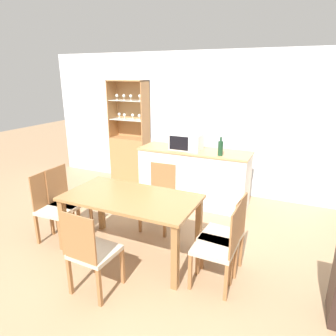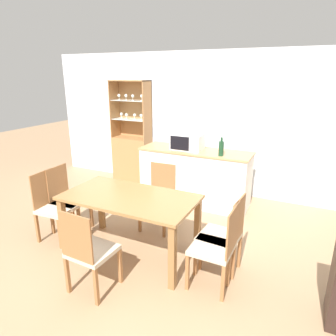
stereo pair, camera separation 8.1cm
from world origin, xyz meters
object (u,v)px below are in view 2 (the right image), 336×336
at_px(dining_chair_head_far, 159,197).
at_px(dining_chair_side_left_far, 68,200).
at_px(dining_chair_side_right_near, 217,247).
at_px(dining_table, 130,204).
at_px(dining_chair_side_left_near, 54,207).
at_px(microwave, 187,142).
at_px(dining_chair_side_right_far, 223,236).
at_px(dining_chair_head_near, 89,251).
at_px(wine_bottle, 221,148).
at_px(display_cabinet, 132,152).

xyz_separation_m(dining_chair_head_far, dining_chair_side_left_far, (-1.12, -0.63, 0.00)).
height_order(dining_chair_side_right_near, dining_chair_side_left_far, same).
height_order(dining_table, dining_chair_side_right_near, dining_chair_side_right_near).
relative_size(dining_chair_side_left_near, microwave, 1.83).
relative_size(dining_chair_side_right_far, dining_chair_head_near, 1.00).
distance_m(dining_chair_side_left_far, microwave, 2.09).
bearing_deg(dining_chair_side_right_near, microwave, 31.06).
height_order(dining_chair_head_far, dining_chair_head_near, same).
relative_size(dining_chair_head_near, dining_chair_side_left_far, 1.00).
height_order(dining_chair_side_right_far, dining_chair_side_left_far, same).
bearing_deg(wine_bottle, dining_chair_side_right_far, -71.77).
bearing_deg(dining_chair_head_far, dining_chair_side_right_far, 148.32).
distance_m(dining_table, wine_bottle, 1.78).
bearing_deg(dining_chair_side_right_near, dining_chair_head_near, 119.77).
xyz_separation_m(dining_table, wine_bottle, (0.63, 1.62, 0.40)).
height_order(dining_chair_side_right_near, wine_bottle, wine_bottle).
bearing_deg(dining_chair_side_left_near, wine_bottle, 131.71).
distance_m(dining_chair_head_far, wine_bottle, 1.23).
xyz_separation_m(display_cabinet, wine_bottle, (2.07, -0.71, 0.45)).
bearing_deg(dining_chair_side_left_near, dining_table, 93.32).
bearing_deg(dining_table, dining_chair_head_near, -90.15).
height_order(dining_chair_side_right_near, dining_chair_side_left_near, same).
height_order(dining_chair_head_far, dining_chair_side_left_near, same).
height_order(dining_chair_side_right_far, wine_bottle, wine_bottle).
xyz_separation_m(dining_table, microwave, (0.01, 1.78, 0.41)).
bearing_deg(dining_chair_side_right_near, dining_chair_head_far, 52.64).
relative_size(dining_table, wine_bottle, 5.46).
distance_m(dining_chair_side_right_near, dining_chair_side_left_far, 2.26).
distance_m(dining_chair_side_right_near, dining_chair_side_left_near, 2.25).
distance_m(dining_table, dining_chair_side_right_far, 1.15).
bearing_deg(dining_table, microwave, 89.77).
bearing_deg(dining_table, dining_chair_side_right_far, 6.29).
bearing_deg(dining_chair_side_left_far, dining_chair_head_near, 49.66).
height_order(dining_chair_head_near, wine_bottle, wine_bottle).
relative_size(display_cabinet, dining_chair_side_right_far, 2.18).
distance_m(display_cabinet, microwave, 1.62).
distance_m(dining_chair_head_near, dining_chair_side_left_near, 1.28).
distance_m(dining_chair_head_near, dining_chair_side_left_far, 1.42).
xyz_separation_m(dining_chair_side_right_far, dining_chair_side_left_near, (-2.25, -0.25, 0.00)).
distance_m(dining_chair_side_left_near, dining_chair_side_left_far, 0.26).
height_order(dining_table, dining_chair_head_near, dining_chair_head_near).
distance_m(display_cabinet, dining_chair_side_right_near, 3.56).
bearing_deg(dining_chair_side_left_far, wine_bottle, 128.27).
distance_m(dining_chair_side_right_near, microwave, 2.29).
bearing_deg(microwave, dining_chair_side_left_near, -120.63).
bearing_deg(microwave, wine_bottle, -14.01).
bearing_deg(dining_table, dining_chair_side_left_far, 173.62).
bearing_deg(dining_chair_head_near, display_cabinet, 117.33).
xyz_separation_m(microwave, wine_bottle, (0.62, -0.16, -0.01)).
height_order(display_cabinet, dining_table, display_cabinet).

